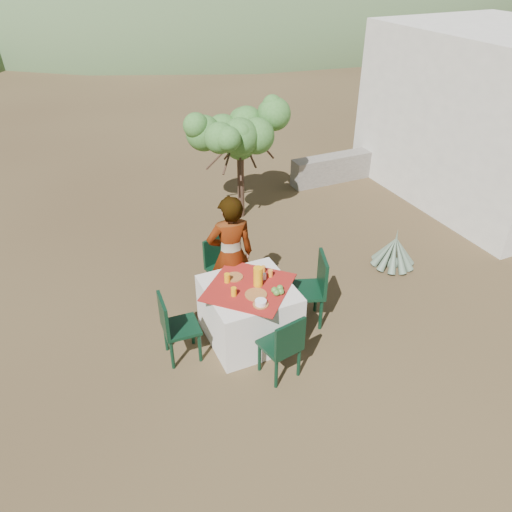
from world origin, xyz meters
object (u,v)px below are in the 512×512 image
at_px(shrub_tree, 242,138).
at_px(juice_pitcher, 258,277).
at_px(chair_right, 312,286).
at_px(chair_far, 220,263).
at_px(chair_left, 174,325).
at_px(table, 249,312).
at_px(agave, 394,252).
at_px(guesthouse, 496,116).
at_px(chair_near, 284,345).
at_px(person, 231,255).

distance_m(shrub_tree, juice_pitcher, 3.34).
bearing_deg(chair_right, chair_far, -122.17).
height_order(chair_left, juice_pitcher, juice_pitcher).
relative_size(table, agave, 1.83).
distance_m(chair_right, guesthouse, 5.56).
distance_m(table, chair_near, 0.81).
bearing_deg(juice_pitcher, person, 98.13).
height_order(person, guesthouse, guesthouse).
bearing_deg(chair_near, chair_right, -146.74).
bearing_deg(chair_far, chair_left, -152.40).
relative_size(table, person, 0.78).
height_order(chair_far, agave, chair_far).
bearing_deg(person, agave, -173.12).
bearing_deg(guesthouse, chair_right, -157.13).
relative_size(agave, guesthouse, 0.17).
relative_size(table, chair_right, 1.33).
relative_size(chair_near, guesthouse, 0.21).
xyz_separation_m(chair_right, juice_pitcher, (-0.74, 0.04, 0.34)).
relative_size(chair_left, shrub_tree, 0.49).
xyz_separation_m(chair_near, agave, (2.59, 1.37, -0.24)).
bearing_deg(table, juice_pitcher, -7.76).
height_order(chair_near, guesthouse, guesthouse).
distance_m(table, chair_right, 0.87).
distance_m(table, chair_far, 1.03).
height_order(chair_near, agave, chair_near).
relative_size(chair_far, chair_near, 0.99).
xyz_separation_m(chair_left, person, (0.97, 0.63, 0.34)).
xyz_separation_m(chair_near, person, (-0.04, 1.43, 0.36)).
height_order(shrub_tree, guesthouse, guesthouse).
distance_m(chair_far, chair_near, 1.83).
height_order(table, person, person).
distance_m(table, guesthouse, 6.36).
relative_size(shrub_tree, juice_pitcher, 7.32).
bearing_deg(shrub_tree, juice_pitcher, -109.80).
xyz_separation_m(shrub_tree, agave, (1.43, -2.52, -1.20)).
distance_m(table, agave, 2.72).
relative_size(chair_near, person, 0.52).
distance_m(chair_far, juice_pitcher, 1.13).
bearing_deg(guesthouse, chair_left, -163.14).
bearing_deg(chair_near, juice_pitcher, -103.95).
bearing_deg(chair_far, chair_near, -107.72).
bearing_deg(chair_left, table, -87.09).
bearing_deg(juice_pitcher, shrub_tree, 70.20).
height_order(chair_right, shrub_tree, shrub_tree).
xyz_separation_m(table, person, (0.02, 0.63, 0.46)).
height_order(chair_far, guesthouse, guesthouse).
xyz_separation_m(chair_near, chair_left, (-1.01, 0.81, 0.01)).
bearing_deg(person, chair_far, -80.88).
bearing_deg(table, chair_left, 179.83).
bearing_deg(chair_right, guesthouse, 132.89).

